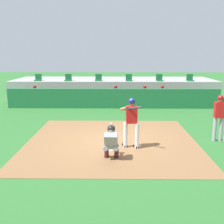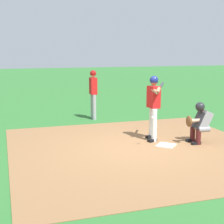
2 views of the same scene
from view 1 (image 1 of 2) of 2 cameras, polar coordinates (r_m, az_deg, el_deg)
ground_plane at (r=10.37m, az=-0.05°, el=-6.23°), size 80.00×80.00×0.00m
dirt_infield at (r=10.37m, az=-0.05°, el=-6.20°), size 6.40×6.40×0.01m
home_plate at (r=9.61m, az=-0.13°, el=-7.60°), size 0.62×0.62×0.02m
batter_at_plate at (r=9.40m, az=4.09°, el=-1.64°), size 0.74×0.71×1.80m
catcher_crouched at (r=8.50m, az=-0.21°, el=-6.11°), size 0.50×1.76×1.13m
on_deck_batter at (r=10.93m, az=21.78°, el=-0.61°), size 0.58×0.23×1.79m
dugout_wall at (r=16.56m, az=0.28°, el=2.89°), size 13.00×0.30×1.20m
dugout_bench at (r=17.61m, az=0.31°, el=2.21°), size 11.80×0.44×0.45m
dugout_player_0 at (r=18.16m, az=-16.08°, el=3.47°), size 0.49×0.70×1.30m
dugout_player_1 at (r=17.38m, az=0.78°, el=3.58°), size 0.49×0.70×1.30m
dugout_player_2 at (r=17.48m, az=6.98°, el=3.54°), size 0.49×0.70×1.30m
dugout_player_3 at (r=17.64m, az=10.59°, el=3.50°), size 0.49×0.70×1.30m
stands_platform at (r=20.90m, az=0.40°, el=5.11°), size 15.00×4.40×1.40m
stadium_seat_0 at (r=20.09m, az=-15.39°, el=6.78°), size 0.46×0.46×0.48m
stadium_seat_1 at (r=19.60m, az=-9.25°, el=6.93°), size 0.46×0.46×0.48m
stadium_seat_2 at (r=19.34m, az=-2.87°, el=7.01°), size 0.46×0.46×0.48m
stadium_seat_3 at (r=19.32m, az=3.60°, el=6.99°), size 0.46×0.46×0.48m
stadium_seat_4 at (r=19.55m, az=10.01°, el=6.89°), size 0.46×0.46×0.48m
stadium_seat_5 at (r=20.01m, az=16.19°, el=6.72°), size 0.46×0.46×0.48m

